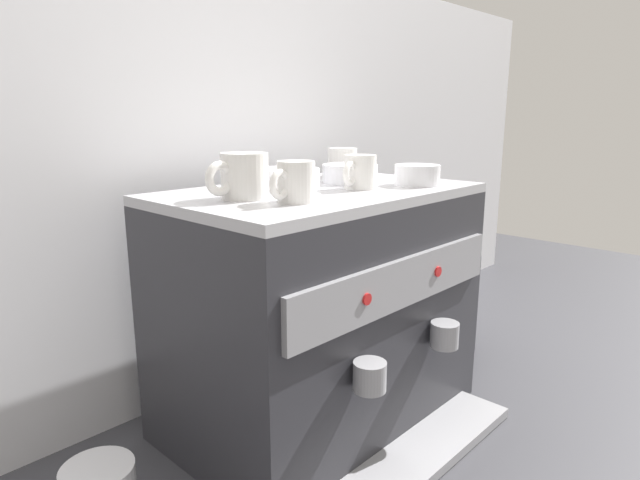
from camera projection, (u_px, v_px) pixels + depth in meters
ground_plane at (320, 414)px, 1.18m from camera, size 4.00×4.00×0.00m
tiled_backsplash_wall at (229, 175)px, 1.26m from camera, size 2.80×0.03×1.00m
espresso_machine at (321, 308)px, 1.12m from camera, size 0.62×0.50×0.49m
ceramic_cup_0 at (343, 162)px, 1.28m from camera, size 0.10×0.07×0.07m
ceramic_cup_1 at (243, 176)px, 0.93m from camera, size 0.13×0.08×0.08m
ceramic_cup_2 at (359, 172)px, 1.05m from camera, size 0.10×0.06×0.07m
ceramic_cup_3 at (295, 182)px, 0.89m from camera, size 0.10×0.06×0.07m
ceramic_bowl_0 at (417, 175)px, 1.12m from camera, size 0.09×0.09×0.04m
ceramic_bowl_1 at (288, 179)px, 1.07m from camera, size 0.13×0.13×0.04m
ceramic_bowl_2 at (350, 174)px, 1.16m from camera, size 0.12×0.12×0.04m
coffee_grinder at (445, 286)px, 1.48m from camera, size 0.18×0.18×0.36m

